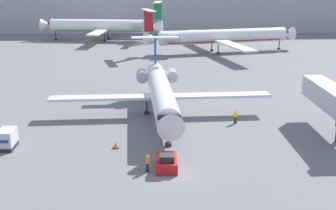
# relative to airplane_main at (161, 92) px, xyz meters

# --- Properties ---
(ground_plane) EXTENTS (600.00, 600.00, 0.00)m
(ground_plane) POSITION_rel_airplane_main_xyz_m (0.75, -19.47, -3.34)
(ground_plane) COLOR slate
(terminal_building) EXTENTS (180.00, 16.80, 16.99)m
(terminal_building) POSITION_rel_airplane_main_xyz_m (0.75, 100.53, 5.18)
(terminal_building) COLOR #9EA3AD
(terminal_building) RESTS_ON ground
(airplane_main) EXTENTS (30.60, 30.05, 9.20)m
(airplane_main) POSITION_rel_airplane_main_xyz_m (0.00, 0.00, 0.00)
(airplane_main) COLOR silver
(airplane_main) RESTS_ON ground
(pushback_tug) EXTENTS (2.09, 4.00, 1.80)m
(pushback_tug) POSITION_rel_airplane_main_xyz_m (0.19, -18.36, -2.67)
(pushback_tug) COLOR #B21919
(pushback_tug) RESTS_ON ground
(luggage_cart) EXTENTS (1.69, 3.00, 2.19)m
(luggage_cart) POSITION_rel_airplane_main_xyz_m (-17.60, -12.04, -2.24)
(luggage_cart) COLOR #232326
(luggage_cart) RESTS_ON ground
(worker_near_tug) EXTENTS (0.40, 0.25, 1.81)m
(worker_near_tug) POSITION_rel_airplane_main_xyz_m (-1.74, -19.10, -2.39)
(worker_near_tug) COLOR #232838
(worker_near_tug) RESTS_ON ground
(worker_by_wing) EXTENTS (0.40, 0.25, 1.81)m
(worker_by_wing) POSITION_rel_airplane_main_xyz_m (9.72, -3.92, -2.38)
(worker_by_wing) COLOR #232838
(worker_by_wing) RESTS_ON ground
(traffic_cone_left) EXTENTS (0.70, 0.70, 0.73)m
(traffic_cone_left) POSITION_rel_airplane_main_xyz_m (-5.39, -12.49, -2.99)
(traffic_cone_left) COLOR black
(traffic_cone_left) RESTS_ON ground
(airplane_parked_far_left) EXTENTS (39.69, 38.77, 10.83)m
(airplane_parked_far_left) POSITION_rel_airplane_main_xyz_m (15.73, 53.62, 0.65)
(airplane_parked_far_left) COLOR white
(airplane_parked_far_left) RESTS_ON ground
(airplane_parked_far_right) EXTENTS (36.09, 30.10, 11.26)m
(airplane_parked_far_right) POSITION_rel_airplane_main_xyz_m (-15.62, 76.21, 0.89)
(airplane_parked_far_right) COLOR white
(airplane_parked_far_right) RESTS_ON ground
(jet_bridge) EXTENTS (3.20, 14.27, 6.19)m
(jet_bridge) POSITION_rel_airplane_main_xyz_m (20.57, -8.31, 1.12)
(jet_bridge) COLOR #2D2D33
(jet_bridge) RESTS_ON ground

